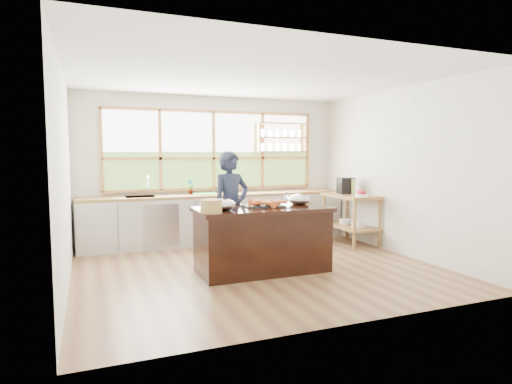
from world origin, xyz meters
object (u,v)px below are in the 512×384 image
island (262,239)px  espresso_machine (346,186)px  cook (231,207)px  wicker_basket (211,206)px

island → espresso_machine: espresso_machine is taller
island → cook: bearing=108.6°
island → cook: cook is taller
espresso_machine → island: bearing=-138.3°
wicker_basket → espresso_machine: bearing=27.5°
island → cook: 0.82m
wicker_basket → cook: bearing=59.3°
cook → wicker_basket: (-0.58, -0.97, 0.15)m
cook → wicker_basket: size_ratio=6.35×
wicker_basket → island: bearing=19.8°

